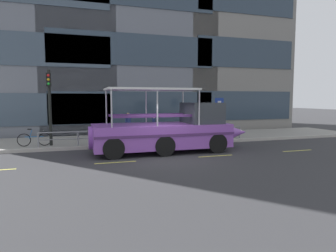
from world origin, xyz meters
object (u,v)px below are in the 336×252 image
leaned_bicycle (34,139)px  traffic_light_pole (50,100)px  parking_sign (219,111)px  duck_tour_boat (170,131)px  pedestrian_mid_left (154,125)px  pedestrian_mid_right (128,123)px  pedestrian_near_bow (192,122)px

leaned_bicycle → traffic_light_pole: bearing=-7.0°
parking_sign → duck_tour_boat: bearing=-147.2°
traffic_light_pole → duck_tour_boat: bearing=-24.2°
leaned_bicycle → pedestrian_mid_left: size_ratio=1.11×
duck_tour_boat → pedestrian_mid_right: size_ratio=5.13×
parking_sign → duck_tour_boat: size_ratio=0.30×
duck_tour_boat → pedestrian_mid_right: 4.14m
leaned_bicycle → pedestrian_near_bow: pedestrian_near_bow is taller
duck_tour_boat → pedestrian_near_bow: 4.21m
duck_tour_boat → pedestrian_near_bow: (2.60, 3.31, 0.13)m
traffic_light_pole → duck_tour_boat: 6.82m
traffic_light_pole → parking_sign: size_ratio=1.57×
parking_sign → pedestrian_mid_right: size_ratio=1.55×
leaned_bicycle → duck_tour_boat: bearing=-22.3°
traffic_light_pole → parking_sign: 10.28m
leaned_bicycle → duck_tour_boat: size_ratio=0.20×
parking_sign → pedestrian_mid_right: parking_sign is taller
traffic_light_pole → pedestrian_mid_right: traffic_light_pole is taller
parking_sign → leaned_bicycle: 11.20m
traffic_light_pole → pedestrian_near_bow: size_ratio=2.39×
duck_tour_boat → pedestrian_near_bow: duck_tour_boat is taller
pedestrian_mid_left → parking_sign: bearing=-8.0°
parking_sign → traffic_light_pole: bearing=179.9°
leaned_bicycle → pedestrian_near_bow: (9.50, 0.48, 0.67)m
parking_sign → leaned_bicycle: bearing=179.4°
duck_tour_boat → pedestrian_near_bow: bearing=51.8°
duck_tour_boat → pedestrian_mid_right: (-1.55, 3.84, 0.11)m
pedestrian_near_bow → pedestrian_mid_right: 4.19m
leaned_bicycle → parking_sign: bearing=-0.6°
pedestrian_near_bow → leaned_bicycle: bearing=-177.1°
pedestrian_near_bow → pedestrian_mid_right: bearing=172.7°
pedestrian_mid_left → pedestrian_mid_right: bearing=160.8°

